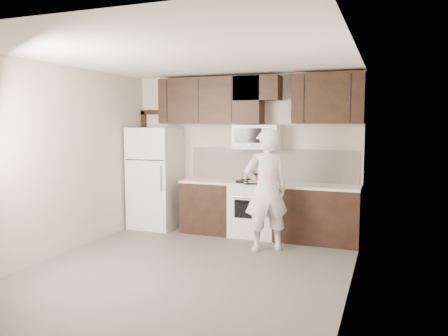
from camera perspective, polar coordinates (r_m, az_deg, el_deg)
The scene contains 14 objects.
floor at distance 5.80m, azimuth -4.69°, elevation -13.06°, with size 4.50×4.50×0.00m, color #585552.
back_wall at distance 7.59m, azimuth 2.56°, elevation 1.88°, with size 4.00×4.00×0.00m, color #BEB4A1.
ceiling at distance 5.54m, azimuth -4.93°, elevation 14.36°, with size 4.50×4.50×0.00m, color white.
counter_run at distance 7.25m, azimuth 6.31°, elevation -5.48°, with size 2.95×0.64×0.91m.
stove at distance 7.33m, azimuth 4.00°, elevation -5.30°, with size 0.76×0.66×0.94m.
backsplash at distance 7.46m, azimuth 6.18°, elevation 0.46°, with size 2.90×0.02×0.54m, color silver.
upper_cabinets at distance 7.36m, azimuth 3.72°, elevation 9.01°, with size 3.48×0.35×0.78m.
microwave at distance 7.30m, azimuth 4.33°, elevation 4.07°, with size 0.76×0.42×0.40m.
refrigerator at distance 7.94m, azimuth -8.96°, elevation -1.27°, with size 0.80×0.76×1.80m.
door_trim at distance 8.37m, azimuth -10.11°, elevation 1.47°, with size 0.50×0.08×2.12m.
saucepan at distance 7.44m, azimuth 3.06°, elevation -1.06°, with size 0.30×0.19×0.18m.
baking_tray at distance 7.08m, azimuth 4.36°, elevation -1.92°, with size 0.43×0.32×0.02m, color black.
pizza at distance 7.07m, azimuth 4.36°, elevation -1.75°, with size 0.29×0.29×0.02m, color beige.
person at distance 6.43m, azimuth 5.54°, elevation -2.89°, with size 0.66×0.43×1.80m, color white.
Camera 1 is at (2.38, -4.94, 1.89)m, focal length 35.00 mm.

